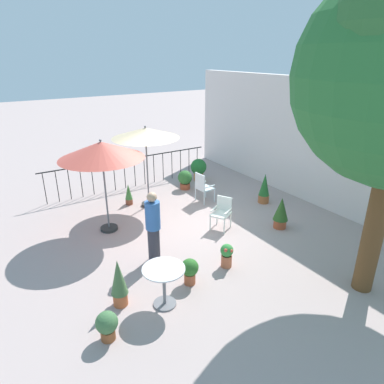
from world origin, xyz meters
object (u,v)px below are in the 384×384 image
object	(u,v)px
patio_chair_0	(222,211)
potted_plant_6	(119,282)
potted_plant_1	(129,194)
potted_plant_3	(199,168)
standing_person	(153,226)
cafe_table_0	(164,280)
patio_chair_1	(203,186)
potted_plant_7	(264,189)
potted_plant_2	(227,254)
potted_plant_4	(190,270)
patio_umbrella_0	(101,151)
potted_plant_8	(107,325)
potted_plant_0	(281,212)
potted_plant_5	(185,179)
patio_umbrella_1	(145,134)

from	to	relation	value
patio_chair_0	potted_plant_6	distance (m)	3.60
potted_plant_1	potted_plant_3	world-z (taller)	potted_plant_3
standing_person	potted_plant_3	bearing A→B (deg)	136.09
cafe_table_0	patio_chair_0	distance (m)	3.21
patio_chair_1	cafe_table_0	bearing A→B (deg)	-42.25
patio_chair_0	potted_plant_7	size ratio (longest dim) A/B	0.91
potted_plant_1	patio_chair_0	bearing A→B (deg)	28.19
patio_chair_0	potted_plant_3	size ratio (longest dim) A/B	1.06
patio_chair_0	potted_plant_2	bearing A→B (deg)	-33.46
potted_plant_3	potted_plant_4	size ratio (longest dim) A/B	1.45
patio_chair_1	potted_plant_3	world-z (taller)	patio_chair_1
patio_umbrella_0	potted_plant_1	xyz separation A→B (m)	(-1.24, 1.07, -1.78)
potted_plant_3	potted_plant_8	xyz separation A→B (m)	(5.41, -5.26, -0.16)
potted_plant_1	potted_plant_6	xyz separation A→B (m)	(4.10, -1.87, 0.17)
potted_plant_1	potted_plant_4	world-z (taller)	potted_plant_1
patio_chair_1	potted_plant_8	distance (m)	5.72
potted_plant_0	potted_plant_7	size ratio (longest dim) A/B	0.91
potted_plant_3	potted_plant_5	size ratio (longest dim) A/B	1.24
patio_chair_0	standing_person	size ratio (longest dim) A/B	0.52
potted_plant_5	patio_chair_0	bearing A→B (deg)	-12.36
potted_plant_6	standing_person	world-z (taller)	standing_person
potted_plant_2	standing_person	bearing A→B (deg)	-131.47
potted_plant_3	potted_plant_1	bearing A→B (deg)	-77.59
potted_plant_4	potted_plant_5	bearing A→B (deg)	149.93
potted_plant_1	potted_plant_8	bearing A→B (deg)	-26.11
potted_plant_0	potted_plant_3	distance (m)	4.15
potted_plant_1	potted_plant_8	xyz separation A→B (m)	(4.77, -2.34, -0.03)
potted_plant_5	potted_plant_3	bearing A→B (deg)	118.35
potted_plant_8	standing_person	world-z (taller)	standing_person
potted_plant_4	potted_plant_8	distance (m)	1.93
potted_plant_2	potted_plant_5	bearing A→B (deg)	159.86
standing_person	potted_plant_0	bearing A→B (deg)	83.68
cafe_table_0	patio_chair_1	world-z (taller)	patio_chair_1
patio_umbrella_0	cafe_table_0	size ratio (longest dim) A/B	3.08
potted_plant_5	potted_plant_7	size ratio (longest dim) A/B	0.69
potted_plant_7	standing_person	world-z (taller)	standing_person
patio_umbrella_0	patio_chair_0	xyz separation A→B (m)	(1.47, 2.52, -1.62)
potted_plant_6	potted_plant_8	xyz separation A→B (m)	(0.67, -0.47, -0.21)
cafe_table_0	potted_plant_6	size ratio (longest dim) A/B	0.82
patio_umbrella_0	potted_plant_7	bearing A→B (deg)	79.86
patio_chair_0	potted_plant_1	world-z (taller)	patio_chair_0
patio_umbrella_1	potted_plant_6	size ratio (longest dim) A/B	2.56
potted_plant_8	potted_plant_2	bearing A→B (deg)	101.98
potted_plant_4	potted_plant_5	distance (m)	5.13
patio_chair_0	potted_plant_6	world-z (taller)	potted_plant_6
potted_plant_0	potted_plant_6	xyz separation A→B (m)	(0.60, -4.62, 0.05)
patio_umbrella_0	potted_plant_1	world-z (taller)	patio_umbrella_0
patio_chair_0	patio_chair_1	size ratio (longest dim) A/B	0.91
patio_umbrella_1	potted_plant_2	world-z (taller)	patio_umbrella_1
potted_plant_3	standing_person	xyz separation A→B (m)	(3.76, -3.62, 0.37)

